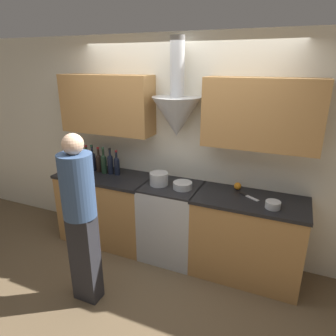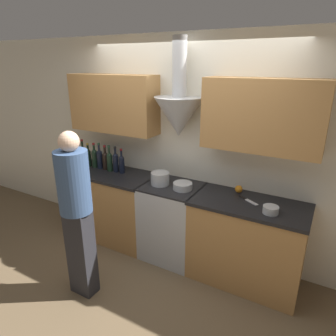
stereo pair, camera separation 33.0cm
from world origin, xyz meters
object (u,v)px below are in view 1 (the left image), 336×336
(wine_bottle_2, at_px, (87,160))
(wine_bottle_7, at_px, (117,165))
(stove_range, at_px, (171,221))
(wine_bottle_1, at_px, (80,159))
(wine_bottle_0, at_px, (74,158))
(wine_bottle_4, at_px, (99,162))
(saucepan, at_px, (273,205))
(wine_bottle_3, at_px, (93,160))
(mixing_bowl, at_px, (183,185))
(wine_bottle_5, at_px, (104,163))
(person_foreground_left, at_px, (80,214))
(orange_fruit, at_px, (238,186))
(stock_pot, at_px, (159,179))
(wine_bottle_6, at_px, (110,163))

(wine_bottle_2, relative_size, wine_bottle_7, 1.04)
(stove_range, height_order, wine_bottle_1, wine_bottle_1)
(stove_range, relative_size, wine_bottle_7, 2.90)
(wine_bottle_0, xyz_separation_m, wine_bottle_4, (0.39, 0.01, -0.01))
(wine_bottle_2, relative_size, saucepan, 2.28)
(wine_bottle_3, distance_m, wine_bottle_4, 0.09)
(wine_bottle_0, bearing_deg, wine_bottle_4, 1.59)
(stove_range, bearing_deg, wine_bottle_7, 175.58)
(wine_bottle_2, distance_m, mixing_bowl, 1.39)
(wine_bottle_5, xyz_separation_m, saucepan, (2.09, -0.18, -0.10))
(saucepan, xyz_separation_m, person_foreground_left, (-1.63, -0.88, -0.01))
(wine_bottle_5, height_order, mixing_bowl, wine_bottle_5)
(wine_bottle_1, bearing_deg, stove_range, -2.27)
(wine_bottle_2, height_order, wine_bottle_3, wine_bottle_3)
(wine_bottle_4, distance_m, wine_bottle_5, 0.10)
(orange_fruit, bearing_deg, person_foreground_left, -135.48)
(orange_fruit, bearing_deg, wine_bottle_1, -176.09)
(wine_bottle_0, distance_m, saucepan, 2.58)
(wine_bottle_3, xyz_separation_m, saucepan, (2.28, -0.20, -0.11))
(wine_bottle_2, height_order, stock_pot, wine_bottle_2)
(wine_bottle_1, relative_size, stock_pot, 1.50)
(wine_bottle_4, height_order, stock_pot, wine_bottle_4)
(wine_bottle_4, bearing_deg, stock_pot, -6.22)
(wine_bottle_7, bearing_deg, wine_bottle_0, 179.99)
(wine_bottle_1, relative_size, mixing_bowl, 1.49)
(wine_bottle_6, xyz_separation_m, person_foreground_left, (0.37, -1.07, -0.11))
(person_foreground_left, bearing_deg, wine_bottle_6, 109.15)
(wine_bottle_3, distance_m, mixing_bowl, 1.30)
(stove_range, xyz_separation_m, wine_bottle_6, (-0.87, 0.06, 0.60))
(wine_bottle_5, xyz_separation_m, orange_fruit, (1.68, 0.15, -0.10))
(wine_bottle_2, height_order, wine_bottle_7, wine_bottle_2)
(wine_bottle_5, bearing_deg, stock_pot, -5.20)
(stock_pot, bearing_deg, wine_bottle_1, 176.10)
(wine_bottle_2, height_order, wine_bottle_5, wine_bottle_5)
(wine_bottle_1, xyz_separation_m, wine_bottle_5, (0.38, -0.01, 0.00))
(wine_bottle_0, bearing_deg, wine_bottle_3, 0.90)
(wine_bottle_5, xyz_separation_m, stock_pot, (0.81, -0.07, -0.07))
(wine_bottle_6, xyz_separation_m, stock_pot, (0.72, -0.09, -0.07))
(wine_bottle_6, bearing_deg, wine_bottle_3, 178.59)
(wine_bottle_3, xyz_separation_m, stock_pot, (1.00, -0.09, -0.07))
(wine_bottle_3, distance_m, wine_bottle_6, 0.28)
(wine_bottle_2, xyz_separation_m, saucepan, (2.37, -0.20, -0.10))
(wine_bottle_0, distance_m, wine_bottle_3, 0.29)
(wine_bottle_2, relative_size, orange_fruit, 4.13)
(stock_pot, relative_size, person_foreground_left, 0.13)
(wine_bottle_1, relative_size, wine_bottle_7, 1.00)
(wine_bottle_5, bearing_deg, wine_bottle_2, 175.47)
(wine_bottle_3, bearing_deg, stock_pot, -5.30)
(wine_bottle_1, bearing_deg, orange_fruit, 3.91)
(wine_bottle_1, height_order, wine_bottle_3, wine_bottle_3)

